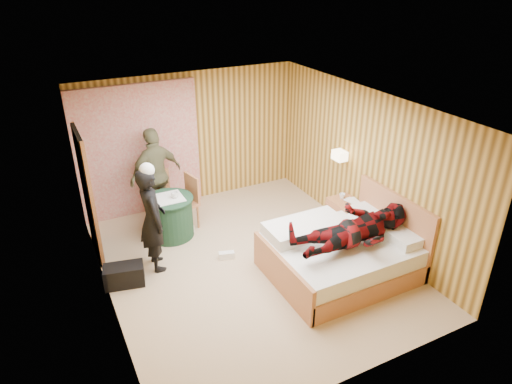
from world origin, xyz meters
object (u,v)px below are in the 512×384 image
man_on_bed (356,221)px  bed (341,253)px  round_table (170,217)px  chair_near (187,198)px  man_at_table (156,175)px  wall_lamp (340,155)px  chair_far (159,192)px  duffel_bag (124,275)px  woman_standing (152,219)px  nightstand (345,216)px

man_on_bed → bed: bearing=96.8°
round_table → chair_near: size_ratio=0.86×
round_table → man_at_table: size_ratio=0.47×
bed → round_table: 2.91m
wall_lamp → chair_far: (-2.74, 1.55, -0.76)m
chair_far → man_on_bed: 3.64m
man_on_bed → duffel_bag: bearing=155.3°
wall_lamp → round_table: bearing=161.9°
woman_standing → chair_far: bearing=-17.1°
nightstand → duffel_bag: (-3.73, 0.25, -0.15)m
bed → man_on_bed: (0.03, -0.23, 0.66)m
bed → chair_far: 3.42m
woman_standing → man_on_bed: man_on_bed is taller
round_table → duffel_bag: 1.44m
wall_lamp → man_on_bed: size_ratio=0.15×
chair_near → man_at_table: 0.70m
nightstand → round_table: 2.99m
chair_far → duffel_bag: bearing=-112.2°
chair_far → man_on_bed: bearing=-47.2°
woman_standing → man_on_bed: size_ratio=0.92×
wall_lamp → round_table: (-2.76, 0.90, -0.94)m
chair_far → man_at_table: man_at_table is taller
chair_far → wall_lamp: bearing=-19.7°
bed → man_at_table: bearing=124.6°
duffel_bag → woman_standing: 0.89m
nightstand → chair_near: 2.75m
wall_lamp → man_on_bed: 1.70m
duffel_bag → man_at_table: man_at_table is taller
chair_far → duffel_bag: (-1.03, -1.65, -0.38)m
wall_lamp → nightstand: size_ratio=0.42×
man_on_bed → woman_standing: bearing=146.4°
bed → nightstand: size_ratio=3.34×
bed → duffel_bag: bearing=158.8°
bed → man_at_table: size_ratio=1.19×
round_table → woman_standing: woman_standing is taller
wall_lamp → man_at_table: man_at_table is taller
chair_near → man_on_bed: size_ratio=0.54×
man_at_table → round_table: bearing=72.7°
chair_near → chair_far: bearing=-155.0°
man_on_bed → chair_far: bearing=123.0°
nightstand → wall_lamp: bearing=82.9°
round_table → nightstand: bearing=-24.7°
nightstand → woman_standing: 3.26m
nightstand → man_at_table: man_at_table is taller
bed → nightstand: bearing=50.1°
nightstand → man_at_table: bearing=144.6°
round_table → duffel_bag: round_table is taller
duffel_bag → man_at_table: bearing=71.3°
wall_lamp → man_at_table: size_ratio=0.15×
chair_far → bed: bearing=-45.5°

